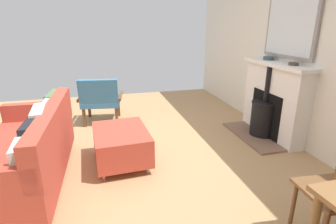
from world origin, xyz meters
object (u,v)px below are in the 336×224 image
Objects in this scene: mantel_bowl_far at (294,64)px; armchair_accent at (100,98)px; fireplace at (271,105)px; mantel_bowl_near at (268,58)px; ottoman at (121,143)px; sofa at (28,151)px.

armchair_accent is (2.42, -1.42, -0.67)m from mantel_bowl_far.
armchair_accent is (2.38, -1.14, -0.05)m from fireplace.
ottoman is at bearing 13.37° from mantel_bowl_near.
sofa is (3.16, 0.73, -0.74)m from mantel_bowl_near.
mantel_bowl_far reaches higher than armchair_accent.
sofa is (3.12, 0.47, -0.11)m from fireplace.
armchair_accent is at bearing -20.11° from mantel_bowl_near.
mantel_bowl_near is 0.53m from mantel_bowl_far.
mantel_bowl_far is at bearing 179.85° from ottoman.
mantel_bowl_near reaches higher than armchair_accent.
mantel_bowl_far is 0.15× the size of ottoman.
mantel_bowl_near is at bearing -166.99° from sofa.
armchair_accent is at bearing -81.91° from ottoman.
mantel_bowl_far is 3.25m from sofa.
mantel_bowl_near is at bearing -90.00° from mantel_bowl_far.
fireplace is 0.68m from mantel_bowl_near.
mantel_bowl_far is 0.07× the size of sofa.
mantel_bowl_far reaches higher than ottoman.
mantel_bowl_far is 2.38m from ottoman.
mantel_bowl_near is 2.66m from armchair_accent.
mantel_bowl_near is at bearing -166.63° from ottoman.
mantel_bowl_far is (0.00, 0.53, -0.01)m from mantel_bowl_near.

